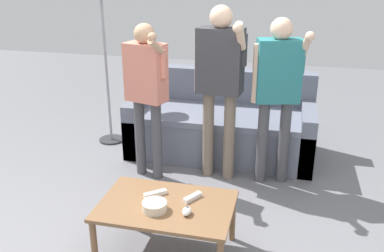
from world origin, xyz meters
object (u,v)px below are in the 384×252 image
snack_bowl (155,206)px  game_remote_wand_near (192,197)px  player_right (278,83)px  game_remote_nunchuk (187,211)px  player_center (220,74)px  player_left (146,84)px  game_remote_wand_far (155,194)px  couch (222,126)px  coffee_table (166,210)px

snack_bowl → game_remote_wand_near: (0.21, 0.19, -0.01)m
player_right → game_remote_nunchuk: bearing=-109.5°
game_remote_nunchuk → player_center: (-0.03, 1.31, 0.57)m
player_center → player_right: bearing=2.0°
game_remote_wand_near → player_left: bearing=123.8°
game_remote_wand_near → game_remote_wand_far: 0.26m
player_left → couch: bearing=50.9°
coffee_table → couch: bearing=87.6°
coffee_table → game_remote_nunchuk: size_ratio=10.19×
player_left → game_remote_wand_near: (0.66, -0.98, -0.49)m
player_center → player_left: bearing=-167.8°
snack_bowl → player_right: 1.58m
game_remote_nunchuk → game_remote_wand_near: game_remote_nunchuk is taller
snack_bowl → game_remote_wand_near: 0.28m
couch → player_center: bearing=-83.9°
game_remote_nunchuk → player_center: player_center is taller
game_remote_nunchuk → game_remote_wand_far: size_ratio=0.60×
couch → coffee_table: size_ratio=2.10×
game_remote_nunchuk → player_right: size_ratio=0.06×
player_left → game_remote_wand_far: player_left is taller
player_left → player_center: player_center is taller
couch → player_left: (-0.57, -0.71, 0.61)m
couch → coffee_table: bearing=-92.4°
game_remote_nunchuk → player_left: (-0.66, 1.17, 0.48)m
game_remote_wand_far → player_center: bearing=78.0°
coffee_table → player_center: bearing=83.7°
player_center → game_remote_wand_near: bearing=-88.9°
couch → game_remote_wand_far: size_ratio=12.80×
coffee_table → game_remote_wand_far: size_ratio=6.10×
coffee_table → player_left: player_left is taller
coffee_table → player_right: 1.51m
player_right → game_remote_wand_far: size_ratio=10.15×
couch → game_remote_nunchuk: couch is taller
couch → game_remote_nunchuk: (0.09, -1.88, 0.13)m
couch → snack_bowl: (-0.13, -1.88, 0.13)m
couch → player_right: 1.02m
game_remote_wand_near → game_remote_wand_far: (-0.26, -0.01, -0.00)m
couch → game_remote_wand_near: (0.08, -1.69, 0.12)m
player_left → player_right: bearing=7.8°
player_center → game_remote_wand_near: (0.02, -1.12, -0.58)m
snack_bowl → game_remote_wand_near: size_ratio=1.11×
snack_bowl → game_remote_nunchuk: 0.22m
coffee_table → player_left: (-0.50, 1.08, 0.55)m
player_left → player_center: bearing=12.2°
player_right → snack_bowl: bearing=-117.3°
game_remote_nunchuk → game_remote_wand_near: 0.19m
snack_bowl → couch: bearing=86.2°
game_remote_wand_near → player_center: bearing=91.1°
snack_bowl → game_remote_nunchuk: size_ratio=1.86×
player_right → game_remote_wand_near: 1.34m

